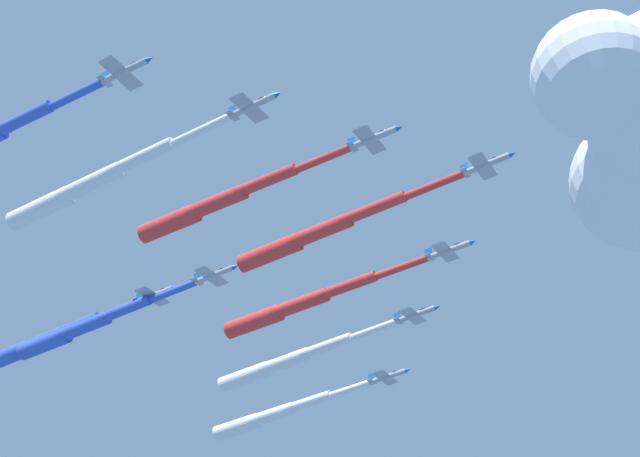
% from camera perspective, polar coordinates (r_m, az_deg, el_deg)
% --- Properties ---
extents(jet_lead, '(43.97, 39.81, 4.23)m').
position_cam_1_polar(jet_lead, '(183.44, 0.05, -0.17)').
color(jet_lead, '#9EA3AD').
extents(jet_port_inner, '(42.21, 39.48, 4.36)m').
position_cam_1_polar(jet_port_inner, '(197.22, -1.14, -4.40)').
color(jet_port_inner, '#9EA3AD').
extents(jet_starboard_inner, '(40.91, 38.40, 4.28)m').
position_cam_1_polar(jet_starboard_inner, '(177.69, -5.93, 1.50)').
color(jet_starboard_inner, '#9EA3AD').
extents(jet_port_mid, '(41.91, 37.50, 4.29)m').
position_cam_1_polar(jet_port_mid, '(214.51, -2.00, -7.70)').
color(jet_port_mid, '#9EA3AD').
extents(jet_starboard_mid, '(45.33, 40.47, 4.32)m').
position_cam_1_polar(jet_starboard_mid, '(178.27, -13.17, 2.53)').
color(jet_starboard_mid, '#9EA3AD').
extents(jet_port_outer, '(39.41, 36.05, 4.21)m').
position_cam_1_polar(jet_port_outer, '(230.20, -2.72, -10.69)').
color(jet_port_outer, '#9EA3AD').
extents(jet_trail_port, '(42.19, 38.53, 4.26)m').
position_cam_1_polar(jet_trail_port, '(208.31, -13.43, -5.54)').
color(jet_trail_port, '#9EA3AD').
extents(jet_trail_starboard, '(39.01, 35.08, 4.22)m').
position_cam_1_polar(jet_trail_starboard, '(215.47, -15.65, -6.25)').
color(jet_trail_starboard, '#9EA3AD').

